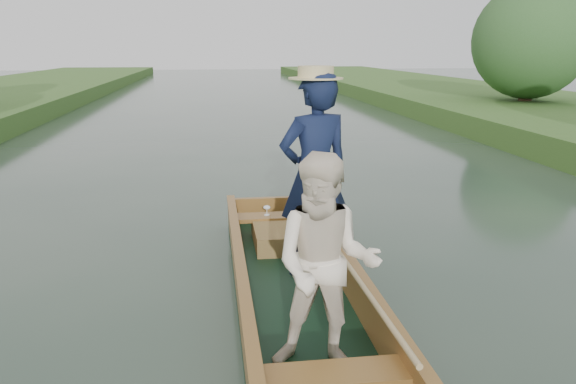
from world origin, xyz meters
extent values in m
plane|color=#283D30|center=(0.00, 0.00, 0.00)|extent=(120.00, 120.00, 0.00)
cylinder|color=#47331E|center=(9.80, 13.17, 1.08)|extent=(0.44, 0.44, 2.16)
sphere|color=#2A5321|center=(9.80, 13.17, 2.56)|extent=(3.79, 3.79, 3.79)
sphere|color=#2A5321|center=(10.40, 13.47, 2.16)|extent=(2.20, 2.20, 2.20)
cube|color=black|center=(0.00, 0.00, 0.04)|extent=(1.10, 5.00, 0.08)
cube|color=brown|center=(-0.51, 0.00, 0.24)|extent=(0.08, 5.00, 0.32)
cube|color=brown|center=(0.51, 0.00, 0.24)|extent=(0.08, 5.00, 0.32)
cube|color=brown|center=(0.00, 2.46, 0.24)|extent=(1.10, 0.08, 0.32)
cube|color=brown|center=(-0.51, 0.00, 0.42)|extent=(0.10, 5.00, 0.04)
cube|color=brown|center=(0.51, 0.00, 0.42)|extent=(0.10, 5.00, 0.04)
cube|color=brown|center=(0.00, 1.90, 0.30)|extent=(0.94, 0.30, 0.05)
cube|color=brown|center=(0.00, -1.60, 0.30)|extent=(0.94, 0.30, 0.05)
imported|color=#121B39|center=(0.26, 0.57, 1.10)|extent=(0.85, 0.68, 2.05)
cylinder|color=beige|center=(0.26, 0.57, 2.09)|extent=(0.52, 0.52, 0.12)
imported|color=white|center=(0.03, -1.15, 0.87)|extent=(0.90, 0.78, 1.58)
cube|color=#9A5131|center=(0.15, 1.50, 0.19)|extent=(0.85, 0.90, 0.22)
sphere|color=tan|center=(0.39, 1.40, 0.40)|extent=(0.17, 0.17, 0.17)
sphere|color=tan|center=(0.39, 1.39, 0.53)|extent=(0.13, 0.13, 0.13)
sphere|color=tan|center=(0.34, 1.39, 0.58)|extent=(0.05, 0.05, 0.05)
sphere|color=tan|center=(0.44, 1.39, 0.58)|extent=(0.05, 0.05, 0.05)
sphere|color=tan|center=(0.39, 1.34, 0.51)|extent=(0.05, 0.05, 0.05)
sphere|color=tan|center=(0.31, 1.39, 0.42)|extent=(0.06, 0.06, 0.06)
sphere|color=tan|center=(0.47, 1.39, 0.42)|extent=(0.06, 0.06, 0.06)
sphere|color=tan|center=(0.35, 1.38, 0.32)|extent=(0.07, 0.07, 0.07)
sphere|color=tan|center=(0.44, 1.38, 0.32)|extent=(0.07, 0.07, 0.07)
cylinder|color=silver|center=(-0.09, 1.90, 0.33)|extent=(0.07, 0.07, 0.01)
cylinder|color=silver|center=(-0.09, 1.90, 0.37)|extent=(0.01, 0.01, 0.08)
ellipsoid|color=silver|center=(-0.09, 1.90, 0.43)|extent=(0.09, 0.09, 0.05)
cylinder|color=tan|center=(0.43, -0.01, 0.46)|extent=(0.04, 3.85, 0.18)
camera|label=1|loc=(-0.72, -4.71, 2.33)|focal=35.00mm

